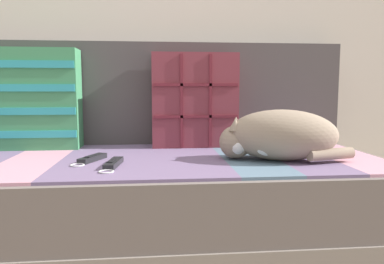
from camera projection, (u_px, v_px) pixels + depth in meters
name	position (u px, v px, depth m)	size (l,w,h in m)	color
ground_plane	(117.00, 259.00, 1.40)	(14.00, 14.00, 0.00)	#7A6651
couch	(119.00, 203.00, 1.49)	(2.14, 0.88, 0.37)	gray
sofa_backrest	(124.00, 94.00, 1.81)	(2.10, 0.14, 0.48)	#474242
throw_pillow_quilted	(194.00, 100.00, 1.70)	(0.38, 0.14, 0.42)	brown
throw_pillow_striped	(28.00, 99.00, 1.63)	(0.44, 0.14, 0.43)	#3D8956
sleeping_cat	(277.00, 136.00, 1.37)	(0.47, 0.31, 0.19)	gray
game_remote_near	(113.00, 164.00, 1.27)	(0.07, 0.21, 0.02)	black
game_remote_far	(91.00, 159.00, 1.36)	(0.11, 0.19, 0.02)	black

